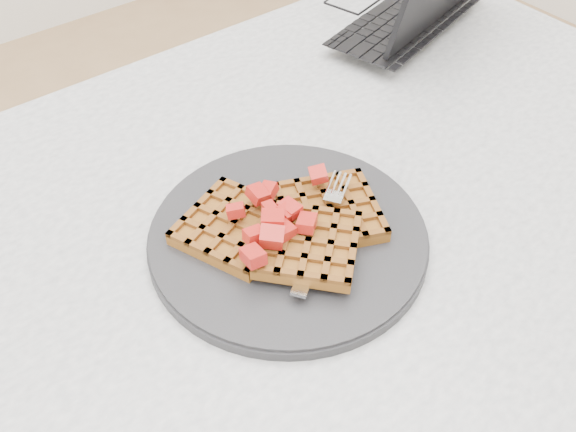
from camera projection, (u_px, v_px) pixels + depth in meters
The scene contains 6 objects.
table at pixel (307, 268), 0.83m from camera, with size 1.20×0.80×0.75m.
plate at pixel (288, 237), 0.70m from camera, with size 0.30×0.30×0.02m, color black.
waffles at pixel (290, 226), 0.68m from camera, with size 0.23×0.21×0.03m.
strawberry_pile at pixel (288, 206), 0.67m from camera, with size 0.15×0.15×0.02m, color #910200, non-canonical shape.
fork at pixel (325, 230), 0.68m from camera, with size 0.02×0.18×0.02m, color silver, non-canonical shape.
laptop at pixel (399, 4), 1.02m from camera, with size 0.35×0.29×0.21m.
Camera 1 is at (-0.35, -0.41, 1.27)m, focal length 40.00 mm.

